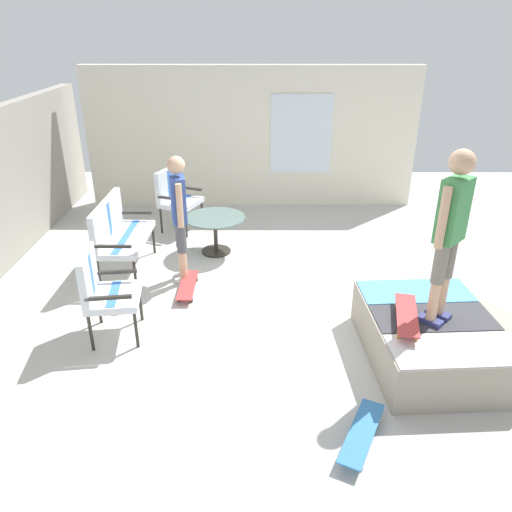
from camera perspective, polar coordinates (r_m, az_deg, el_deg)
The scene contains 12 objects.
ground_plane at distance 6.24m, azimuth 3.71°, elevation -5.95°, with size 12.00×12.00×0.10m, color beige.
house_facade at distance 9.32m, azimuth -0.44°, elevation 13.44°, with size 0.23×6.00×2.52m.
skate_ramp at distance 5.46m, azimuth 19.69°, elevation -8.84°, with size 1.71×1.98×0.50m.
patio_bench at distance 7.03m, azimuth -15.70°, elevation 2.92°, with size 1.26×0.57×1.02m.
patio_chair_near_house at distance 8.35m, azimuth -9.36°, elevation 7.07°, with size 0.78×0.75×1.02m.
patio_chair_by_wall at distance 5.56m, azimuth -17.34°, elevation -3.43°, with size 0.69×0.63×1.02m.
patio_table at distance 7.43m, azimuth -4.70°, elevation 3.30°, with size 0.90×0.90×0.57m.
person_watching at distance 6.44m, azimuth -8.85°, elevation 5.18°, with size 0.47×0.30×1.70m.
person_skater at distance 4.85m, azimuth 21.49°, elevation 3.19°, with size 0.37×0.37×1.71m.
skateboard_by_bench at distance 6.51m, azimuth -7.87°, elevation -3.36°, with size 0.80×0.20×0.10m.
skateboard_spare at distance 4.47m, azimuth 12.08°, elevation -19.29°, with size 0.81×0.53×0.10m.
skateboard_on_ramp at distance 5.10m, azimuth 16.97°, elevation -6.53°, with size 0.82×0.37×0.10m.
Camera 1 is at (-5.32, 0.38, 3.18)m, focal length 34.76 mm.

